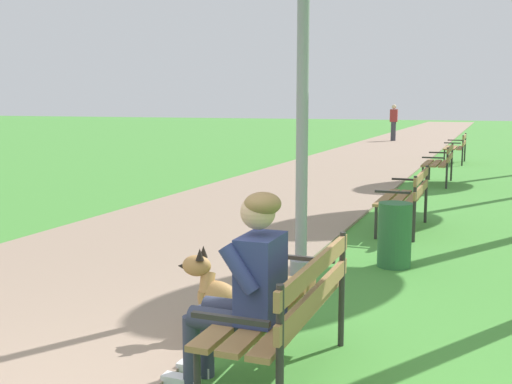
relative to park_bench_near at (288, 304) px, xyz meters
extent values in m
cube|color=gray|center=(-2.59, 22.76, -0.49)|extent=(3.78, 60.00, 0.04)
cube|color=olive|center=(-0.27, 0.00, -0.06)|extent=(0.14, 1.50, 0.04)
cube|color=olive|center=(-0.10, 0.00, -0.06)|extent=(0.14, 1.50, 0.04)
cube|color=olive|center=(0.08, 0.00, -0.06)|extent=(0.14, 1.50, 0.04)
cube|color=olive|center=(0.18, 0.00, 0.08)|extent=(0.04, 1.50, 0.11)
cube|color=olive|center=(0.18, 0.00, 0.26)|extent=(0.04, 1.50, 0.11)
cylinder|color=#2D2B28|center=(-0.30, 0.69, -0.29)|extent=(0.04, 0.04, 0.45)
cylinder|color=#2D2B28|center=(0.18, 0.69, -0.09)|extent=(0.04, 0.04, 0.85)
cube|color=#2D2B28|center=(-0.10, 0.69, 0.12)|extent=(0.45, 0.04, 0.03)
cylinder|color=#2D2B28|center=(0.18, -0.69, -0.09)|extent=(0.04, 0.04, 0.85)
cube|color=#2D2B28|center=(-0.10, -0.69, 0.12)|extent=(0.45, 0.04, 0.03)
cube|color=olive|center=(-0.21, 5.05, -0.06)|extent=(0.14, 1.50, 0.04)
cube|color=olive|center=(-0.03, 5.05, -0.06)|extent=(0.14, 1.50, 0.04)
cube|color=olive|center=(0.14, 5.05, -0.06)|extent=(0.14, 1.50, 0.04)
cube|color=olive|center=(0.25, 5.05, 0.08)|extent=(0.04, 1.50, 0.11)
cube|color=olive|center=(0.25, 5.05, 0.26)|extent=(0.04, 1.50, 0.11)
cylinder|color=#2D2B28|center=(-0.23, 5.74, -0.29)|extent=(0.04, 0.04, 0.45)
cylinder|color=#2D2B28|center=(0.25, 5.74, -0.09)|extent=(0.04, 0.04, 0.85)
cube|color=#2D2B28|center=(-0.03, 5.74, 0.12)|extent=(0.45, 0.04, 0.03)
cylinder|color=#2D2B28|center=(-0.23, 4.36, -0.29)|extent=(0.04, 0.04, 0.45)
cylinder|color=#2D2B28|center=(0.25, 4.36, -0.09)|extent=(0.04, 0.04, 0.85)
cube|color=#2D2B28|center=(-0.03, 4.36, 0.12)|extent=(0.45, 0.04, 0.03)
cube|color=olive|center=(-0.20, 10.32, -0.06)|extent=(0.14, 1.50, 0.04)
cube|color=olive|center=(-0.03, 10.32, -0.06)|extent=(0.14, 1.50, 0.04)
cube|color=olive|center=(0.15, 10.32, -0.06)|extent=(0.14, 1.50, 0.04)
cube|color=olive|center=(0.25, 10.32, 0.08)|extent=(0.04, 1.50, 0.11)
cube|color=olive|center=(0.25, 10.32, 0.26)|extent=(0.04, 1.50, 0.11)
cylinder|color=#2D2B28|center=(-0.23, 11.01, -0.29)|extent=(0.04, 0.04, 0.45)
cylinder|color=#2D2B28|center=(0.25, 11.01, -0.09)|extent=(0.04, 0.04, 0.85)
cube|color=#2D2B28|center=(-0.03, 11.01, 0.12)|extent=(0.45, 0.04, 0.03)
cylinder|color=#2D2B28|center=(-0.23, 9.63, -0.29)|extent=(0.04, 0.04, 0.45)
cylinder|color=#2D2B28|center=(0.25, 9.63, -0.09)|extent=(0.04, 0.04, 0.85)
cube|color=#2D2B28|center=(-0.03, 9.63, 0.12)|extent=(0.45, 0.04, 0.03)
cube|color=olive|center=(-0.15, 15.26, -0.06)|extent=(0.14, 1.50, 0.04)
cube|color=olive|center=(0.02, 15.26, -0.06)|extent=(0.14, 1.50, 0.04)
cube|color=olive|center=(0.20, 15.26, -0.06)|extent=(0.14, 1.50, 0.04)
cube|color=olive|center=(0.30, 15.26, 0.08)|extent=(0.04, 1.50, 0.11)
cube|color=olive|center=(0.30, 15.26, 0.26)|extent=(0.04, 1.50, 0.11)
cylinder|color=#2D2B28|center=(-0.18, 15.95, -0.29)|extent=(0.04, 0.04, 0.45)
cylinder|color=#2D2B28|center=(0.30, 15.95, -0.09)|extent=(0.04, 0.04, 0.85)
cube|color=#2D2B28|center=(0.02, 15.95, 0.12)|extent=(0.45, 0.04, 0.03)
cylinder|color=#2D2B28|center=(-0.18, 14.57, -0.29)|extent=(0.04, 0.04, 0.45)
cylinder|color=#2D2B28|center=(0.30, 14.57, -0.09)|extent=(0.04, 0.04, 0.85)
cube|color=#2D2B28|center=(0.02, 14.57, 0.12)|extent=(0.45, 0.04, 0.03)
cylinder|color=#33384C|center=(-0.31, -0.13, -0.04)|extent=(0.42, 0.14, 0.14)
cylinder|color=#33384C|center=(-0.52, -0.13, -0.28)|extent=(0.11, 0.11, 0.47)
cube|color=silver|center=(-0.60, -0.13, -0.48)|extent=(0.24, 0.09, 0.07)
cylinder|color=#33384C|center=(-0.31, -0.33, -0.04)|extent=(0.42, 0.14, 0.14)
cylinder|color=#33384C|center=(-0.52, -0.33, -0.28)|extent=(0.11, 0.11, 0.47)
cube|color=silver|center=(-0.60, -0.33, -0.48)|extent=(0.24, 0.09, 0.07)
cube|color=navy|center=(-0.10, -0.23, 0.22)|extent=(0.22, 0.36, 0.52)
cylinder|color=navy|center=(-0.16, -0.03, 0.32)|extent=(0.25, 0.09, 0.30)
cylinder|color=navy|center=(-0.16, -0.43, 0.32)|extent=(0.25, 0.09, 0.30)
sphere|color=tan|center=(-0.12, -0.23, 0.62)|extent=(0.21, 0.21, 0.21)
ellipsoid|color=olive|center=(-0.09, -0.23, 0.67)|extent=(0.22, 0.23, 0.14)
ellipsoid|color=#B27F47|center=(-0.53, 0.50, -0.35)|extent=(0.40, 0.33, 0.32)
ellipsoid|color=#B27F47|center=(-0.68, 0.48, -0.23)|extent=(0.53, 0.29, 0.48)
ellipsoid|color=black|center=(-0.63, 0.49, -0.19)|extent=(0.38, 0.24, 0.27)
cylinder|color=#B27F47|center=(-0.82, 0.52, -0.32)|extent=(0.06, 0.06, 0.38)
cylinder|color=#B27F47|center=(-0.80, 0.40, -0.32)|extent=(0.06, 0.06, 0.38)
cylinder|color=#B27F47|center=(-0.79, 0.47, -0.08)|extent=(0.13, 0.18, 0.19)
ellipsoid|color=#B27F47|center=(-0.87, 0.45, 0.05)|extent=(0.24, 0.17, 0.16)
cone|color=black|center=(-0.97, 0.44, 0.04)|extent=(0.11, 0.10, 0.09)
cone|color=black|center=(-0.84, 0.50, 0.15)|extent=(0.06, 0.06, 0.09)
cone|color=black|center=(-0.82, 0.42, 0.15)|extent=(0.06, 0.06, 0.09)
cylinder|color=#B27F47|center=(-0.34, 0.53, -0.49)|extent=(0.28, 0.09, 0.04)
cylinder|color=gray|center=(-0.49, 1.85, -0.36)|extent=(0.20, 0.20, 0.30)
cylinder|color=gray|center=(-0.49, 1.85, 1.45)|extent=(0.11, 0.11, 3.93)
cylinder|color=#2D6638|center=(0.20, 3.07, -0.16)|extent=(0.36, 0.36, 0.70)
cylinder|color=#383842|center=(-3.15, 24.56, -0.07)|extent=(0.22, 0.22, 0.88)
cube|color=maroon|center=(-3.15, 24.56, 0.65)|extent=(0.32, 0.20, 0.56)
sphere|color=beige|center=(-3.15, 24.56, 1.04)|extent=(0.20, 0.20, 0.20)
camera|label=1|loc=(1.17, -3.59, 1.26)|focal=43.61mm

